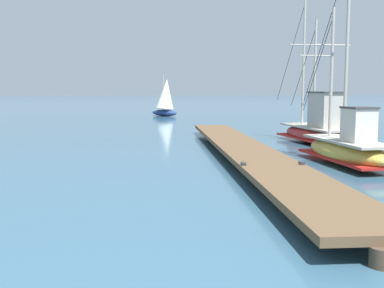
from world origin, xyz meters
The scene contains 4 objects.
floating_dock centered at (5.14, 15.41, 0.36)m, with size 3.70×20.81×0.53m.
fishing_boat_0 centered at (9.80, 19.45, 0.70)m, with size 1.87×7.55×7.01m.
fishing_boat_2 centered at (8.11, 13.51, 0.60)m, with size 1.50×5.91×7.20m.
distant_sailboat centered at (5.46, 42.96, 1.69)m, with size 2.79×3.38×3.90m.
Camera 1 is at (0.51, -0.54, 2.47)m, focal length 43.48 mm.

